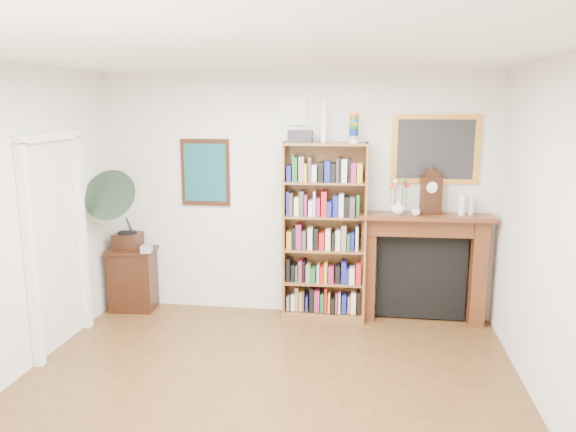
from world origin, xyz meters
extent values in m
cube|color=#4A2E16|center=(0.00, 0.00, -0.01)|extent=(4.50, 5.00, 0.01)
cube|color=white|center=(0.00, 0.00, 2.80)|extent=(4.50, 5.00, 0.01)
cube|color=silver|center=(0.00, 2.50, 1.40)|extent=(4.50, 0.01, 2.80)
cube|color=white|center=(-2.21, 0.73, 1.05)|extent=(0.08, 0.08, 2.10)
cube|color=white|center=(-2.21, 1.67, 1.05)|extent=(0.08, 0.08, 2.10)
cube|color=white|center=(-2.21, 1.20, 2.13)|extent=(0.08, 1.02, 0.08)
cube|color=black|center=(-1.05, 2.48, 1.65)|extent=(0.58, 0.03, 0.78)
cube|color=#10464D|center=(-1.05, 2.46, 1.65)|extent=(0.50, 0.01, 0.67)
cube|color=white|center=(0.00, 2.48, 2.35)|extent=(0.26, 0.03, 0.30)
cube|color=silver|center=(0.00, 2.46, 2.35)|extent=(0.22, 0.01, 0.26)
cube|color=gold|center=(1.55, 2.48, 1.95)|extent=(0.95, 0.03, 0.75)
cube|color=#262628|center=(1.55, 2.46, 1.95)|extent=(0.82, 0.01, 0.65)
cube|color=brown|center=(-0.09, 2.32, 1.01)|extent=(0.04, 0.33, 2.02)
cube|color=brown|center=(0.81, 2.32, 1.01)|extent=(0.04, 0.33, 2.02)
cube|color=brown|center=(0.36, 2.32, 2.01)|extent=(0.94, 0.37, 0.03)
cube|color=brown|center=(0.36, 2.32, 0.04)|extent=(0.94, 0.37, 0.09)
cube|color=brown|center=(0.36, 2.47, 1.01)|extent=(0.93, 0.06, 2.02)
cube|color=brown|center=(0.36, 2.32, 0.44)|extent=(0.89, 0.35, 0.02)
cube|color=brown|center=(0.36, 2.32, 0.82)|extent=(0.89, 0.35, 0.02)
cube|color=brown|center=(0.36, 2.32, 1.20)|extent=(0.89, 0.35, 0.02)
cube|color=brown|center=(0.36, 2.32, 1.59)|extent=(0.89, 0.35, 0.02)
cube|color=black|center=(-1.92, 2.28, 0.38)|extent=(0.58, 0.45, 0.75)
cube|color=#461D10|center=(0.86, 2.37, 0.60)|extent=(0.17, 0.23, 1.21)
cube|color=#461D10|center=(2.06, 2.37, 0.60)|extent=(0.17, 0.23, 1.21)
cube|color=#461D10|center=(1.46, 2.37, 1.11)|extent=(1.38, 0.27, 0.20)
cube|color=#461D10|center=(1.46, 2.33, 1.23)|extent=(1.49, 0.41, 0.04)
cube|color=black|center=(1.46, 2.44, 0.50)|extent=(1.00, 0.09, 0.97)
cube|color=black|center=(-1.98, 2.31, 0.84)|extent=(0.30, 0.30, 0.18)
cylinder|color=black|center=(-1.98, 2.31, 0.94)|extent=(0.23, 0.23, 0.01)
cone|color=#293C2F|center=(-1.98, 2.13, 1.34)|extent=(0.60, 0.75, 0.76)
cube|color=#AEADBA|center=(-1.68, 2.14, 0.79)|extent=(0.14, 0.14, 0.08)
cube|color=black|center=(1.51, 2.36, 1.46)|extent=(0.24, 0.17, 0.42)
cylinder|color=white|center=(1.51, 2.30, 1.56)|extent=(0.12, 0.05, 0.12)
cube|color=black|center=(1.51, 2.36, 1.70)|extent=(0.17, 0.14, 0.08)
imported|color=white|center=(1.17, 2.32, 1.33)|extent=(0.19, 0.19, 0.16)
imported|color=silver|center=(1.35, 2.25, 1.29)|extent=(0.12, 0.12, 0.07)
cylinder|color=silver|center=(1.84, 2.33, 1.37)|extent=(0.07, 0.07, 0.24)
cylinder|color=silver|center=(1.95, 2.38, 1.35)|extent=(0.06, 0.06, 0.20)
camera|label=1|loc=(0.84, -3.83, 2.44)|focal=35.00mm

